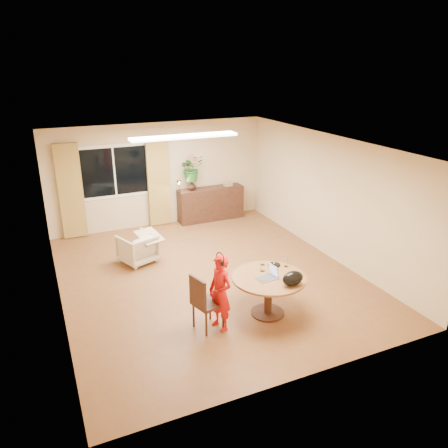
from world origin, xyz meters
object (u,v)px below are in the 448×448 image
dining_chair (208,301)px  sideboard (211,204)px  dining_table (269,285)px  armchair (137,248)px  child (220,293)px

dining_chair → sideboard: bearing=51.6°
dining_table → armchair: size_ratio=1.77×
child → dining_chair: bearing=-131.4°
dining_table → child: bearing=-176.9°
dining_chair → dining_table: bearing=-17.1°
child → sideboard: (1.79, 4.73, -0.19)m
armchair → sideboard: 3.01m
sideboard → dining_chair: bearing=-112.9°
child → armchair: bearing=174.6°
armchair → dining_table: bearing=96.7°
child → armchair: (-0.62, 2.92, -0.31)m
dining_chair → sideboard: (1.96, 4.65, -0.03)m
dining_table → dining_chair: dining_chair is taller
dining_table → armchair: 3.25m
dining_table → sideboard: (0.90, 4.68, -0.11)m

